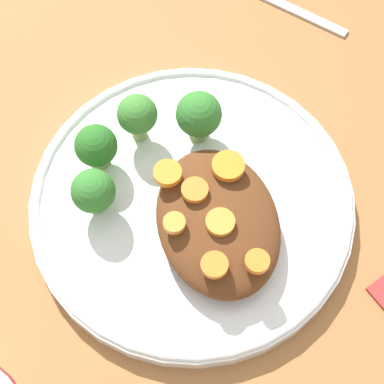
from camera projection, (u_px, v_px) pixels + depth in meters
ground_plane at (192, 208)px, 0.57m from camera, size 4.00×4.00×0.00m
plate at (192, 202)px, 0.56m from camera, size 0.28×0.28×0.02m
stew_mound at (218, 221)px, 0.53m from camera, size 0.14×0.10×0.04m
broccoli_floret_0 at (137, 116)px, 0.56m from camera, size 0.04×0.04×0.05m
broccoli_floret_1 at (199, 116)px, 0.56m from camera, size 0.04×0.04×0.06m
broccoli_floret_2 at (93, 192)px, 0.53m from camera, size 0.04×0.04×0.05m
broccoli_floret_3 at (96, 147)px, 0.55m from camera, size 0.04×0.04×0.05m
carrot_slice_0 at (192, 191)px, 0.52m from camera, size 0.02×0.02×0.01m
carrot_slice_1 at (228, 166)px, 0.53m from camera, size 0.03×0.03×0.01m
carrot_slice_2 at (220, 222)px, 0.51m from camera, size 0.02×0.02×0.01m
carrot_slice_3 at (174, 223)px, 0.51m from camera, size 0.02×0.02×0.01m
carrot_slice_4 at (257, 261)px, 0.49m from camera, size 0.02×0.02×0.01m
carrot_slice_5 at (213, 265)px, 0.49m from camera, size 0.02×0.02×0.01m
carrot_slice_6 at (168, 173)px, 0.53m from camera, size 0.02×0.02×0.01m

